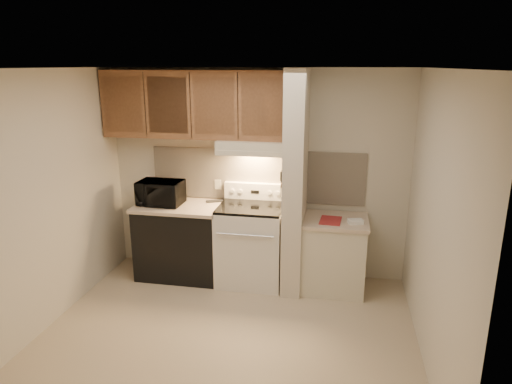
# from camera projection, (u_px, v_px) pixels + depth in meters

# --- Properties ---
(floor) EXTENTS (3.60, 3.60, 0.00)m
(floor) POSITION_uv_depth(u_px,v_px,m) (228.00, 333.00, 4.45)
(floor) COLOR #BBA88B
(floor) RESTS_ON ground
(ceiling) EXTENTS (3.60, 3.60, 0.00)m
(ceiling) POSITION_uv_depth(u_px,v_px,m) (223.00, 68.00, 3.77)
(ceiling) COLOR white
(ceiling) RESTS_ON wall_back
(wall_back) EXTENTS (3.60, 2.50, 0.02)m
(wall_back) POSITION_uv_depth(u_px,v_px,m) (256.00, 174.00, 5.53)
(wall_back) COLOR beige
(wall_back) RESTS_ON floor
(wall_left) EXTENTS (0.02, 3.00, 2.50)m
(wall_left) POSITION_uv_depth(u_px,v_px,m) (46.00, 201.00, 4.43)
(wall_left) COLOR beige
(wall_left) RESTS_ON floor
(wall_right) EXTENTS (0.02, 3.00, 2.50)m
(wall_right) POSITION_uv_depth(u_px,v_px,m) (436.00, 224.00, 3.79)
(wall_right) COLOR beige
(wall_right) RESTS_ON floor
(backsplash) EXTENTS (2.60, 0.02, 0.63)m
(backsplash) POSITION_uv_depth(u_px,v_px,m) (256.00, 175.00, 5.52)
(backsplash) COLOR beige
(backsplash) RESTS_ON wall_back
(range_body) EXTENTS (0.76, 0.65, 0.92)m
(range_body) POSITION_uv_depth(u_px,v_px,m) (251.00, 245.00, 5.41)
(range_body) COLOR silver
(range_body) RESTS_ON floor
(oven_window) EXTENTS (0.50, 0.01, 0.30)m
(oven_window) POSITION_uv_depth(u_px,v_px,m) (246.00, 252.00, 5.10)
(oven_window) COLOR black
(oven_window) RESTS_ON range_body
(oven_handle) EXTENTS (0.65, 0.02, 0.02)m
(oven_handle) POSITION_uv_depth(u_px,v_px,m) (245.00, 235.00, 5.01)
(oven_handle) COLOR silver
(oven_handle) RESTS_ON range_body
(cooktop) EXTENTS (0.74, 0.64, 0.03)m
(cooktop) POSITION_uv_depth(u_px,v_px,m) (251.00, 207.00, 5.29)
(cooktop) COLOR black
(cooktop) RESTS_ON range_body
(range_backguard) EXTENTS (0.76, 0.08, 0.20)m
(range_backguard) POSITION_uv_depth(u_px,v_px,m) (256.00, 191.00, 5.52)
(range_backguard) COLOR silver
(range_backguard) RESTS_ON range_body
(range_display) EXTENTS (0.10, 0.01, 0.04)m
(range_display) POSITION_uv_depth(u_px,v_px,m) (255.00, 192.00, 5.48)
(range_display) COLOR black
(range_display) RESTS_ON range_backguard
(range_knob_left_outer) EXTENTS (0.05, 0.02, 0.05)m
(range_knob_left_outer) POSITION_uv_depth(u_px,v_px,m) (232.00, 191.00, 5.53)
(range_knob_left_outer) COLOR silver
(range_knob_left_outer) RESTS_ON range_backguard
(range_knob_left_inner) EXTENTS (0.05, 0.02, 0.05)m
(range_knob_left_inner) POSITION_uv_depth(u_px,v_px,m) (240.00, 191.00, 5.51)
(range_knob_left_inner) COLOR silver
(range_knob_left_inner) RESTS_ON range_backguard
(range_knob_right_inner) EXTENTS (0.05, 0.02, 0.05)m
(range_knob_right_inner) POSITION_uv_depth(u_px,v_px,m) (270.00, 193.00, 5.45)
(range_knob_right_inner) COLOR silver
(range_knob_right_inner) RESTS_ON range_backguard
(range_knob_right_outer) EXTENTS (0.05, 0.02, 0.05)m
(range_knob_right_outer) POSITION_uv_depth(u_px,v_px,m) (278.00, 193.00, 5.43)
(range_knob_right_outer) COLOR silver
(range_knob_right_outer) RESTS_ON range_backguard
(dishwasher_front) EXTENTS (1.00, 0.63, 0.87)m
(dishwasher_front) POSITION_uv_depth(u_px,v_px,m) (181.00, 242.00, 5.59)
(dishwasher_front) COLOR black
(dishwasher_front) RESTS_ON floor
(left_countertop) EXTENTS (1.04, 0.67, 0.04)m
(left_countertop) POSITION_uv_depth(u_px,v_px,m) (179.00, 206.00, 5.46)
(left_countertop) COLOR #C8B29A
(left_countertop) RESTS_ON dishwasher_front
(spoon_rest) EXTENTS (0.25, 0.16, 0.02)m
(spoon_rest) POSITION_uv_depth(u_px,v_px,m) (216.00, 201.00, 5.58)
(spoon_rest) COLOR black
(spoon_rest) RESTS_ON left_countertop
(teal_jar) EXTENTS (0.10, 0.10, 0.10)m
(teal_jar) POSITION_uv_depth(u_px,v_px,m) (163.00, 202.00, 5.38)
(teal_jar) COLOR #1F5F5F
(teal_jar) RESTS_ON left_countertop
(outlet) EXTENTS (0.08, 0.01, 0.12)m
(outlet) POSITION_uv_depth(u_px,v_px,m) (218.00, 184.00, 5.63)
(outlet) COLOR beige
(outlet) RESTS_ON backsplash
(microwave) EXTENTS (0.52, 0.36, 0.29)m
(microwave) POSITION_uv_depth(u_px,v_px,m) (161.00, 193.00, 5.44)
(microwave) COLOR black
(microwave) RESTS_ON left_countertop
(partition_pillar) EXTENTS (0.22, 0.70, 2.50)m
(partition_pillar) POSITION_uv_depth(u_px,v_px,m) (295.00, 183.00, 5.11)
(partition_pillar) COLOR beige
(partition_pillar) RESTS_ON floor
(pillar_trim) EXTENTS (0.01, 0.70, 0.04)m
(pillar_trim) POSITION_uv_depth(u_px,v_px,m) (285.00, 178.00, 5.11)
(pillar_trim) COLOR brown
(pillar_trim) RESTS_ON partition_pillar
(knife_strip) EXTENTS (0.02, 0.42, 0.04)m
(knife_strip) POSITION_uv_depth(u_px,v_px,m) (284.00, 177.00, 5.06)
(knife_strip) COLOR black
(knife_strip) RESTS_ON partition_pillar
(knife_blade_a) EXTENTS (0.01, 0.03, 0.16)m
(knife_blade_a) POSITION_uv_depth(u_px,v_px,m) (281.00, 190.00, 4.93)
(knife_blade_a) COLOR silver
(knife_blade_a) RESTS_ON knife_strip
(knife_handle_a) EXTENTS (0.02, 0.02, 0.10)m
(knife_handle_a) POSITION_uv_depth(u_px,v_px,m) (281.00, 176.00, 4.89)
(knife_handle_a) COLOR black
(knife_handle_a) RESTS_ON knife_strip
(knife_blade_b) EXTENTS (0.01, 0.04, 0.18)m
(knife_blade_b) POSITION_uv_depth(u_px,v_px,m) (282.00, 189.00, 5.01)
(knife_blade_b) COLOR silver
(knife_blade_b) RESTS_ON knife_strip
(knife_handle_b) EXTENTS (0.02, 0.02, 0.10)m
(knife_handle_b) POSITION_uv_depth(u_px,v_px,m) (282.00, 174.00, 4.99)
(knife_handle_b) COLOR black
(knife_handle_b) RESTS_ON knife_strip
(knife_blade_c) EXTENTS (0.01, 0.04, 0.20)m
(knife_blade_c) POSITION_uv_depth(u_px,v_px,m) (283.00, 188.00, 5.10)
(knife_blade_c) COLOR silver
(knife_blade_c) RESTS_ON knife_strip
(knife_handle_c) EXTENTS (0.02, 0.02, 0.10)m
(knife_handle_c) POSITION_uv_depth(u_px,v_px,m) (283.00, 173.00, 5.04)
(knife_handle_c) COLOR black
(knife_handle_c) RESTS_ON knife_strip
(knife_blade_d) EXTENTS (0.01, 0.04, 0.16)m
(knife_blade_d) POSITION_uv_depth(u_px,v_px,m) (284.00, 184.00, 5.18)
(knife_blade_d) COLOR silver
(knife_blade_d) RESTS_ON knife_strip
(knife_handle_d) EXTENTS (0.02, 0.02, 0.10)m
(knife_handle_d) POSITION_uv_depth(u_px,v_px,m) (284.00, 171.00, 5.12)
(knife_handle_d) COLOR black
(knife_handle_d) RESTS_ON knife_strip
(knife_blade_e) EXTENTS (0.01, 0.04, 0.18)m
(knife_blade_e) POSITION_uv_depth(u_px,v_px,m) (285.00, 184.00, 5.23)
(knife_blade_e) COLOR silver
(knife_blade_e) RESTS_ON knife_strip
(knife_handle_e) EXTENTS (0.02, 0.02, 0.10)m
(knife_handle_e) POSITION_uv_depth(u_px,v_px,m) (285.00, 170.00, 5.20)
(knife_handle_e) COLOR black
(knife_handle_e) RESTS_ON knife_strip
(oven_mitt) EXTENTS (0.03, 0.09, 0.23)m
(oven_mitt) POSITION_uv_depth(u_px,v_px,m) (285.00, 185.00, 5.31)
(oven_mitt) COLOR gray
(oven_mitt) RESTS_ON partition_pillar
(right_cab_base) EXTENTS (0.70, 0.60, 0.81)m
(right_cab_base) POSITION_uv_depth(u_px,v_px,m) (333.00, 256.00, 5.25)
(right_cab_base) COLOR beige
(right_cab_base) RESTS_ON floor
(right_countertop) EXTENTS (0.74, 0.64, 0.04)m
(right_countertop) POSITION_uv_depth(u_px,v_px,m) (335.00, 221.00, 5.14)
(right_countertop) COLOR #C8B29A
(right_countertop) RESTS_ON right_cab_base
(red_folder) EXTENTS (0.25, 0.33, 0.01)m
(red_folder) POSITION_uv_depth(u_px,v_px,m) (331.00, 220.00, 5.07)
(red_folder) COLOR maroon
(red_folder) RESTS_ON right_countertop
(white_box) EXTENTS (0.18, 0.15, 0.04)m
(white_box) POSITION_uv_depth(u_px,v_px,m) (356.00, 222.00, 4.99)
(white_box) COLOR white
(white_box) RESTS_ON right_countertop
(range_hood) EXTENTS (0.78, 0.44, 0.15)m
(range_hood) POSITION_uv_depth(u_px,v_px,m) (253.00, 146.00, 5.22)
(range_hood) COLOR beige
(range_hood) RESTS_ON upper_cabinets
(hood_lip) EXTENTS (0.78, 0.04, 0.06)m
(hood_lip) POSITION_uv_depth(u_px,v_px,m) (249.00, 154.00, 5.03)
(hood_lip) COLOR beige
(hood_lip) RESTS_ON range_hood
(upper_cabinets) EXTENTS (2.18, 0.33, 0.77)m
(upper_cabinets) POSITION_uv_depth(u_px,v_px,m) (195.00, 104.00, 5.26)
(upper_cabinets) COLOR brown
(upper_cabinets) RESTS_ON wall_back
(cab_door_a) EXTENTS (0.46, 0.01, 0.63)m
(cab_door_a) POSITION_uv_depth(u_px,v_px,m) (123.00, 104.00, 5.25)
(cab_door_a) COLOR brown
(cab_door_a) RESTS_ON upper_cabinets
(cab_gap_a) EXTENTS (0.01, 0.01, 0.73)m
(cab_gap_a) POSITION_uv_depth(u_px,v_px,m) (145.00, 105.00, 5.20)
(cab_gap_a) COLOR black
(cab_gap_a) RESTS_ON upper_cabinets
(cab_door_b) EXTENTS (0.46, 0.01, 0.63)m
(cab_door_b) POSITION_uv_depth(u_px,v_px,m) (168.00, 105.00, 5.16)
(cab_door_b) COLOR brown
(cab_door_b) RESTS_ON upper_cabinets
(cab_gap_b) EXTENTS (0.01, 0.01, 0.73)m
(cab_gap_b) POSITION_uv_depth(u_px,v_px,m) (191.00, 106.00, 5.11)
(cab_gap_b) COLOR black
(cab_gap_b) RESTS_ON upper_cabinets
(cab_door_c) EXTENTS (0.46, 0.01, 0.63)m
(cab_door_c) POSITION_uv_depth(u_px,v_px,m) (214.00, 106.00, 5.06)
(cab_door_c) COLOR brown
(cab_door_c) RESTS_ON upper_cabinets
(cab_gap_c) EXTENTS (0.01, 0.01, 0.73)m
(cab_gap_c) POSITION_uv_depth(u_px,v_px,m) (238.00, 106.00, 5.01)
(cab_gap_c) COLOR black
(cab_gap_c) RESTS_ON upper_cabinets
(cab_door_d) EXTENTS (0.46, 0.01, 0.63)m
(cab_door_d) POSITION_uv_depth(u_px,v_px,m) (262.00, 107.00, 4.96)
(cab_door_d) COLOR brown
(cab_door_d) RESTS_ON upper_cabinets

